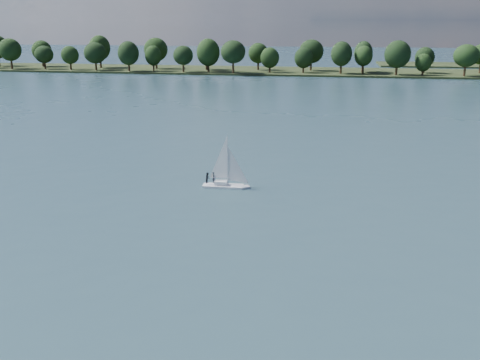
# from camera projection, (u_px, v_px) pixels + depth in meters

# --- Properties ---
(ground) EXTENTS (700.00, 700.00, 0.00)m
(ground) POSITION_uv_depth(u_px,v_px,m) (225.00, 113.00, 133.97)
(ground) COLOR #233342
(ground) RESTS_ON ground
(far_shore) EXTENTS (660.00, 40.00, 1.50)m
(far_shore) POSITION_uv_depth(u_px,v_px,m) (273.00, 72.00, 239.78)
(far_shore) COLOR black
(far_shore) RESTS_ON ground
(sailboat) EXTENTS (6.07, 1.85, 7.93)m
(sailboat) POSITION_uv_depth(u_px,v_px,m) (223.00, 172.00, 73.61)
(sailboat) COLOR white
(sailboat) RESTS_ON ground
(treeline) EXTENTS (562.46, 74.46, 18.16)m
(treeline) POSITION_uv_depth(u_px,v_px,m) (258.00, 54.00, 234.95)
(treeline) COLOR black
(treeline) RESTS_ON ground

